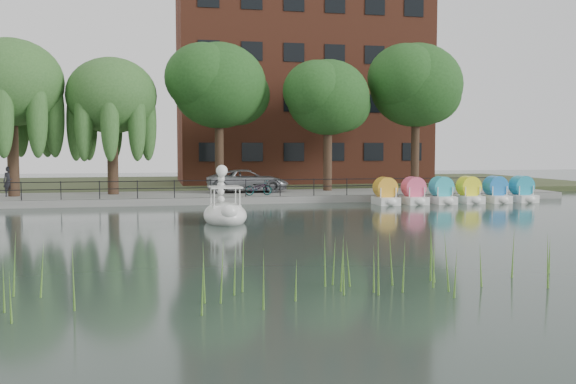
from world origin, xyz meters
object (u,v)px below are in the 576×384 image
object	(u,v)px
minivan	(247,179)
swan_boat	(225,210)
bicycle	(258,187)
pedestrian	(9,179)

from	to	relation	value
minivan	swan_boat	bearing A→B (deg)	170.65
bicycle	minivan	bearing A→B (deg)	-9.09
bicycle	swan_boat	size ratio (longest dim) A/B	0.57
bicycle	swan_boat	distance (m)	10.29
pedestrian	swan_boat	world-z (taller)	swan_boat
minivan	pedestrian	world-z (taller)	pedestrian
bicycle	swan_boat	bearing A→B (deg)	148.71
minivan	pedestrian	distance (m)	13.88
swan_boat	minivan	bearing A→B (deg)	75.93
minivan	swan_boat	size ratio (longest dim) A/B	1.95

